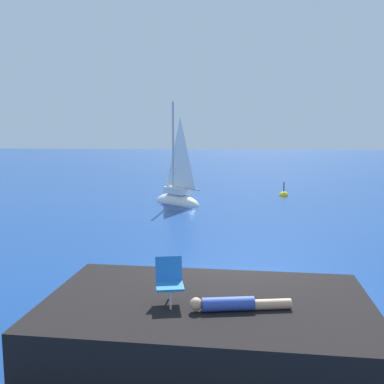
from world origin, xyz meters
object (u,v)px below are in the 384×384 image
sailboat_near (177,198)px  marker_buoy (284,196)px  person_sunbather (236,304)px  beach_chair (169,278)px

sailboat_near → marker_buoy: (6.02, 3.36, -0.32)m
person_sunbather → beach_chair: 1.26m
sailboat_near → person_sunbather: size_ratio=3.43×
person_sunbather → marker_buoy: size_ratio=1.55×
sailboat_near → beach_chair: bearing=135.6°
sailboat_near → marker_buoy: sailboat_near is taller
beach_chair → marker_buoy: 19.71m
person_sunbather → beach_chair: (-1.19, 0.25, 0.33)m
person_sunbather → marker_buoy: person_sunbather is taller
person_sunbather → marker_buoy: 19.74m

